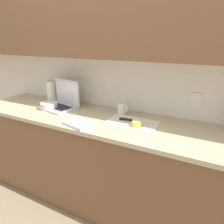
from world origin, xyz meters
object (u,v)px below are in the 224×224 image
lemon_half_cut (136,124)px  knife (130,120)px  measuring_cup (122,109)px  laptop (62,101)px  cutting_board (132,123)px  paper_towel_roll (52,91)px  bowl_white (49,106)px

lemon_half_cut → knife: bearing=139.3°
measuring_cup → knife: bearing=-46.2°
laptop → cutting_board: size_ratio=0.92×
knife → paper_towel_roll: (-1.00, 0.17, 0.10)m
laptop → bowl_white: 0.13m
laptop → measuring_cup: (0.61, 0.11, -0.02)m
laptop → knife: 0.76m
cutting_board → paper_towel_roll: size_ratio=1.85×
measuring_cup → paper_towel_roll: bearing=178.8°
laptop → bowl_white: size_ratio=2.27×
cutting_board → lemon_half_cut: bearing=-37.9°
knife → lemon_half_cut: lemon_half_cut is taller
knife → lemon_half_cut: bearing=-46.4°
cutting_board → paper_towel_roll: 1.05m
lemon_half_cut → measuring_cup: (-0.22, 0.22, 0.02)m
cutting_board → lemon_half_cut: lemon_half_cut is taller
measuring_cup → bowl_white: 0.72m
laptop → lemon_half_cut: bearing=3.8°
laptop → paper_towel_roll: laptop is taller
laptop → bowl_white: laptop is taller
measuring_cup → paper_towel_roll: size_ratio=0.44×
laptop → measuring_cup: bearing=21.5°
paper_towel_roll → measuring_cup: bearing=-1.2°
cutting_board → lemon_half_cut: size_ratio=5.74×
cutting_board → paper_towel_roll: paper_towel_roll is taller
lemon_half_cut → bowl_white: bowl_white is taller
bowl_white → paper_towel_roll: 0.28m
knife → bowl_white: (-0.84, -0.05, 0.02)m
cutting_board → measuring_cup: bearing=133.8°
knife → measuring_cup: 0.22m
bowl_white → measuring_cup: bearing=16.2°
knife → bowl_white: size_ratio=1.74×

